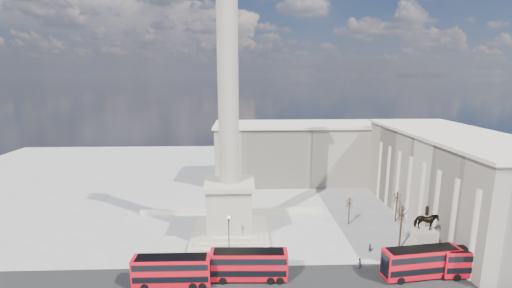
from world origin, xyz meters
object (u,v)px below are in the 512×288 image
object	(u,v)px
red_bus_a	(172,270)
equestrian_statue	(424,239)
red_bus_d	(478,261)
pedestrian_standing	(359,263)
nelsons_column	(229,170)
pedestrian_walking	(370,248)
red_bus_b	(249,265)
red_bus_c	(421,262)
victorian_lamp	(229,232)
pedestrian_crossing	(249,245)

from	to	relation	value
red_bus_a	equestrian_statue	world-z (taller)	equestrian_statue
red_bus_a	red_bus_d	size ratio (longest dim) A/B	0.99
equestrian_statue	pedestrian_standing	world-z (taller)	equestrian_statue
nelsons_column	pedestrian_walking	xyz separation A→B (m)	(24.14, -6.75, -12.15)
pedestrian_walking	red_bus_b	bearing A→B (deg)	-174.87
red_bus_c	victorian_lamp	xyz separation A→B (m)	(-28.93, 7.54, 1.69)
nelsons_column	red_bus_c	distance (m)	33.99
red_bus_b	red_bus_d	xyz separation A→B (m)	(34.34, -0.24, -0.04)
red_bus_b	red_bus_d	bearing A→B (deg)	1.56
nelsons_column	red_bus_d	distance (m)	41.64
victorian_lamp	pedestrian_walking	xyz separation A→B (m)	(24.07, 0.06, -3.39)
nelsons_column	red_bus_b	bearing A→B (deg)	-76.59
pedestrian_walking	equestrian_statue	bearing A→B (deg)	-26.08
pedestrian_crossing	pedestrian_walking	bearing A→B (deg)	-125.07
pedestrian_standing	red_bus_b	bearing A→B (deg)	-15.35
pedestrian_walking	pedestrian_crossing	size ratio (longest dim) A/B	0.96
nelsons_column	red_bus_c	bearing A→B (deg)	-26.34
victorian_lamp	equestrian_statue	xyz separation A→B (m)	(32.38, -1.70, -0.99)
red_bus_c	pedestrian_standing	size ratio (longest dim) A/B	7.14
pedestrian_standing	victorian_lamp	bearing A→B (deg)	-36.43
red_bus_c	pedestrian_walking	bearing A→B (deg)	115.66
red_bus_a	red_bus_b	world-z (taller)	red_bus_b
red_bus_b	equestrian_statue	distance (m)	29.63
red_bus_d	pedestrian_standing	xyz separation A→B (m)	(-16.99, 2.76, -1.55)
victorian_lamp	red_bus_a	bearing A→B (deg)	-133.16
red_bus_c	victorian_lamp	world-z (taller)	victorian_lamp
equestrian_statue	pedestrian_walking	distance (m)	8.82
red_bus_b	red_bus_d	world-z (taller)	red_bus_b
pedestrian_standing	red_bus_d	bearing A→B (deg)	147.17
pedestrian_walking	pedestrian_crossing	xyz separation A→B (m)	(-20.77, 1.65, 0.03)
red_bus_b	pedestrian_crossing	world-z (taller)	red_bus_b
red_bus_b	red_bus_c	size ratio (longest dim) A/B	0.97
red_bus_b	red_bus_d	distance (m)	34.34
red_bus_d	red_bus_a	bearing A→B (deg)	-179.57
victorian_lamp	equestrian_statue	size ratio (longest dim) A/B	0.78
red_bus_a	victorian_lamp	bearing A→B (deg)	47.26
pedestrian_walking	pedestrian_standing	bearing A→B (deg)	-140.12
nelsons_column	red_bus_b	world-z (taller)	nelsons_column
red_bus_c	nelsons_column	bearing A→B (deg)	146.77
red_bus_b	victorian_lamp	distance (m)	8.11
red_bus_c	victorian_lamp	distance (m)	29.94
victorian_lamp	pedestrian_crossing	size ratio (longest dim) A/B	4.43
red_bus_d	victorian_lamp	bearing A→B (deg)	168.20
pedestrian_crossing	victorian_lamp	bearing A→B (deg)	86.73
red_bus_a	pedestrian_standing	xyz separation A→B (m)	(28.37, 3.57, -1.53)
pedestrian_crossing	equestrian_statue	bearing A→B (deg)	-127.21
victorian_lamp	pedestrian_standing	bearing A→B (deg)	-12.82
red_bus_b	pedestrian_crossing	xyz separation A→B (m)	(0.03, 8.92, -1.62)
nelsons_column	pedestrian_walking	bearing A→B (deg)	-15.63
victorian_lamp	red_bus_b	bearing A→B (deg)	-65.55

